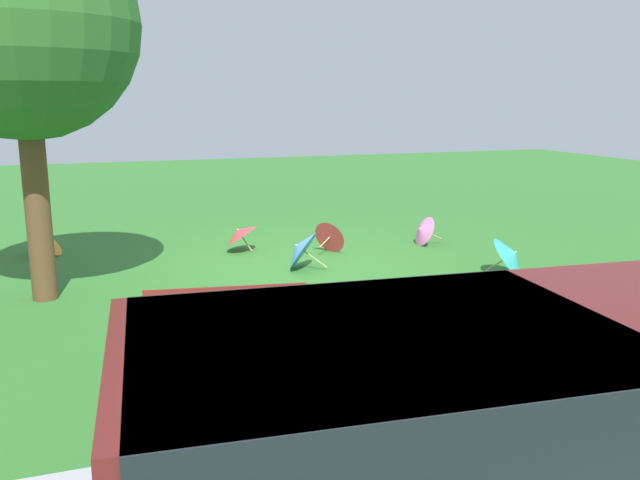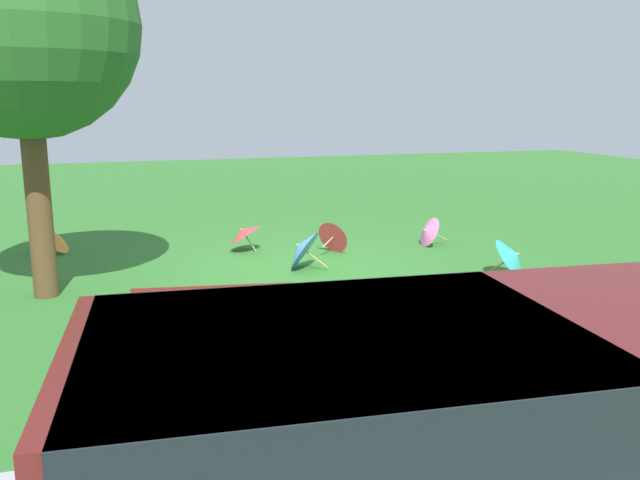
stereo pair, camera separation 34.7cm
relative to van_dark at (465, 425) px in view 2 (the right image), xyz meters
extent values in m
plane|color=#2D6B28|center=(-0.99, -7.11, -0.91)|extent=(40.00, 40.00, 0.00)
cube|color=#591919|center=(-0.17, 0.01, -0.06)|extent=(4.73, 2.25, 1.35)
cube|color=black|center=(0.75, -0.06, 0.34)|extent=(2.72, 2.12, 0.55)
cylinder|color=black|center=(1.36, -1.06, -0.53)|extent=(0.77, 0.28, 0.76)
cylinder|color=black|center=(-1.85, -0.81, -0.53)|extent=(0.77, 0.28, 0.76)
cube|color=maroon|center=(0.89, -3.49, -0.46)|extent=(1.65, 0.70, 0.05)
cube|color=maroon|center=(0.92, -3.29, -0.24)|extent=(1.60, 0.37, 0.45)
cube|color=black|center=(1.52, -3.59, -0.69)|extent=(0.14, 0.41, 0.45)
cube|color=black|center=(0.26, -3.39, -0.69)|extent=(0.14, 0.41, 0.45)
cylinder|color=brown|center=(2.77, -6.65, 0.47)|extent=(0.33, 0.33, 2.76)
sphere|color=#286023|center=(2.77, -6.65, 2.74)|extent=(2.98, 2.98, 2.98)
cylinder|color=tan|center=(-3.98, -7.97, -0.73)|extent=(0.37, 0.03, 0.19)
cone|color=pink|center=(-3.75, -7.97, -0.62)|extent=(0.35, 0.58, 0.57)
sphere|color=tan|center=(-3.69, -7.97, -0.60)|extent=(0.05, 0.04, 0.05)
cylinder|color=tan|center=(-1.26, -6.91, -0.73)|extent=(0.35, 0.23, 0.28)
cone|color=#4C8CE5|center=(-1.04, -7.04, -0.56)|extent=(0.85, 0.91, 0.70)
sphere|color=tan|center=(-0.99, -7.08, -0.52)|extent=(0.06, 0.06, 0.05)
cylinder|color=tan|center=(-1.67, -3.53, -0.66)|extent=(0.25, 0.13, 0.50)
cone|color=#4C8CE5|center=(-1.53, -3.60, -0.35)|extent=(1.19, 1.21, 0.55)
sphere|color=tan|center=(-1.49, -3.61, -0.28)|extent=(0.06, 0.05, 0.05)
cylinder|color=tan|center=(2.98, -9.45, -0.78)|extent=(0.26, 0.09, 0.26)
cone|color=orange|center=(2.83, -9.41, -0.62)|extent=(0.70, 0.79, 0.55)
sphere|color=tan|center=(2.79, -9.40, -0.59)|extent=(0.06, 0.05, 0.05)
cylinder|color=tan|center=(-1.76, -7.86, -0.69)|extent=(0.28, 0.22, 0.14)
cone|color=#D8383F|center=(-1.93, -7.99, -0.61)|extent=(0.61, 0.66, 0.60)
sphere|color=tan|center=(-1.97, -8.02, -0.59)|extent=(0.06, 0.06, 0.05)
cylinder|color=tan|center=(-3.87, -5.72, -0.75)|extent=(0.26, 0.24, 0.26)
cone|color=teal|center=(-4.03, -5.57, -0.58)|extent=(0.89, 0.90, 0.65)
sphere|color=tan|center=(-4.07, -5.53, -0.54)|extent=(0.06, 0.06, 0.05)
cylinder|color=tan|center=(-0.52, -8.53, -0.77)|extent=(0.19, 0.11, 0.29)
cone|color=#D8383F|center=(-0.40, -8.59, -0.57)|extent=(0.84, 0.85, 0.47)
sphere|color=tan|center=(-0.37, -8.60, -0.51)|extent=(0.06, 0.05, 0.05)
camera|label=1|loc=(2.15, 2.96, 1.81)|focal=37.53mm
camera|label=2|loc=(1.83, 3.07, 1.81)|focal=37.53mm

